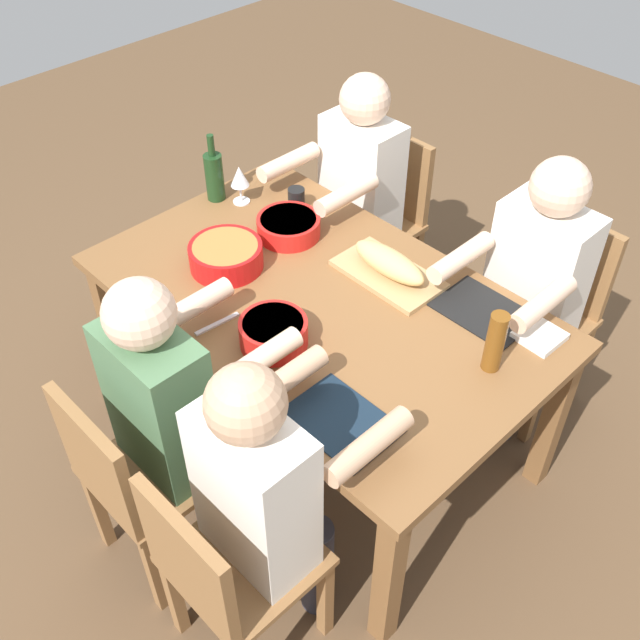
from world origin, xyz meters
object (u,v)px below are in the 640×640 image
Objects in this scene: diner_far_right at (530,283)px; bread_loaf at (389,262)px; chair_near_right at (222,570)px; beer_bottle at (495,342)px; cup_far_left at (296,199)px; chair_far_right at (546,304)px; serving_bowl_greens at (273,331)px; cutting_board at (388,274)px; serving_bowl_salad at (288,226)px; serving_bowl_fruit at (226,255)px; chair_near_center at (134,476)px; diner_near_right at (267,489)px; chair_far_left at (380,212)px; wine_bottle at (214,175)px; diner_near_center at (171,402)px; diner_far_left at (355,188)px; wine_glass at (240,178)px; napkin_stack at (540,336)px; dining_table at (320,314)px.

diner_far_right is 0.54m from bread_loaf.
bread_loaf is at bearing 108.32° from chair_near_right.
beer_bottle reaches higher than cup_far_left.
serving_bowl_greens is (-0.39, -1.11, 0.31)m from chair_far_right.
serving_bowl_salad is at bearing -168.95° from cutting_board.
diner_far_right is at bearing 43.41° from serving_bowl_fruit.
diner_near_right reaches higher than chair_near_center.
chair_far_left is 0.85m from bread_loaf.
diner_far_right reaches higher than chair_near_center.
wine_bottle is (-0.30, -0.70, 0.37)m from chair_far_left.
diner_far_right is at bearing 90.00° from chair_near_right.
wine_bottle is (-0.82, 0.40, 0.06)m from serving_bowl_greens.
diner_near_center is (-0.45, -1.48, 0.21)m from chair_far_right.
diner_far_left is at bearing 96.33° from serving_bowl_fruit.
diner_far_left is 13.47× the size of cup_far_left.
wine_bottle is (-0.75, 0.96, 0.37)m from chair_near_center.
wine_glass reaches higher than bread_loaf.
diner_far_right is 1.56m from chair_near_center.
serving_bowl_salad reaches higher than cutting_board.
chair_far_right is 0.71× the size of diner_near_right.
wine_bottle reaches higher than napkin_stack.
diner_near_right is 1.34m from cup_far_left.
chair_near_center is at bearing -105.20° from chair_far_right.
chair_far_left is 1.73m from chair_near_center.
napkin_stack is at bearing -65.53° from chair_far_right.
wine_glass is (-1.11, 1.02, 0.37)m from chair_near_right.
diner_far_left reaches higher than chair_far_left.
chair_far_left is at bearing 90.00° from diner_far_left.
cutting_board is 0.86m from wine_bottle.
chair_near_center reaches higher than serving_bowl_salad.
wine_bottle is at bearing -171.39° from bread_loaf.
chair_far_left is at bearing 98.58° from serving_bowl_salad.
chair_near_center is (0.45, -1.67, 0.00)m from chair_far_left.
wine_bottle is 1.75× the size of wine_glass.
chair_near_right is 1.19m from bread_loaf.
chair_near_center is 1.22m from beer_bottle.
diner_far_right is 1.41× the size of chair_near_right.
chair_near_right and bread_loaf have the same top height.
chair_near_center is at bearing -90.00° from dining_table.
dining_table is at bearing 118.51° from chair_near_right.
chair_near_center is 0.71× the size of diner_near_center.
dining_table is 1.94× the size of chair_far_right.
diner_far_left is 1.15m from napkin_stack.
serving_bowl_greens is at bearing -132.68° from napkin_stack.
diner_far_left is at bearing 121.41° from chair_near_right.
diner_near_right is (0.45, 0.18, 0.21)m from chair_near_center.
wine_glass is 0.24m from cup_far_left.
chair_near_right is 1.26m from napkin_stack.
diner_near_right is 1.44m from wine_bottle.
wine_bottle is 1.38m from beer_bottle.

